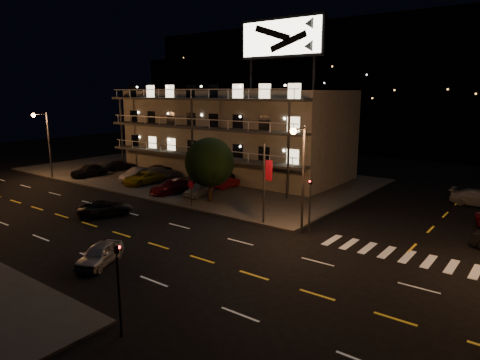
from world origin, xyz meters
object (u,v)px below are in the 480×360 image
Objects in this scene: lot_car_7 at (159,173)px; lot_car_4 at (198,190)px; road_car_east at (100,254)px; road_car_west at (105,208)px; tree at (209,164)px; lot_car_2 at (143,178)px.

lot_car_4 is at bearing 167.49° from lot_car_7.
road_car_west is at bearing 117.75° from road_car_east.
road_car_east is 10.93m from road_car_west.
tree is 1.61× the size of lot_car_4.
tree reaches higher than road_car_west.
road_car_west is (-8.67, 6.66, -0.02)m from road_car_east.
tree reaches higher than lot_car_7.
tree is 1.23× the size of lot_car_2.
road_car_east is at bearing 137.52° from lot_car_7.
road_car_west is (-4.27, -8.64, -3.11)m from tree.
lot_car_2 is 1.07× the size of road_car_west.
lot_car_2 is 8.82m from lot_car_4.
lot_car_7 is 15.14m from road_car_west.
road_car_east is (15.53, -16.68, -0.17)m from lot_car_2.
lot_car_2 reaches higher than lot_car_4.
lot_car_2 reaches higher than road_car_east.
lot_car_4 is (8.81, -0.49, -0.04)m from lot_car_2.
road_car_east is at bearing -75.83° from lot_car_4.
tree is at bearing -93.04° from road_car_west.
tree reaches higher than road_car_east.
road_car_east is (4.40, -15.30, -3.09)m from tree.
lot_car_7 is at bearing 103.77° from lot_car_2.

